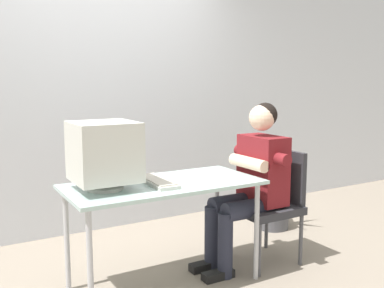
# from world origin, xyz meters

# --- Properties ---
(ground_plane) EXTENTS (12.00, 12.00, 0.00)m
(ground_plane) POSITION_xyz_m (0.00, 0.00, 0.00)
(ground_plane) COLOR gray
(wall_back) EXTENTS (8.00, 0.10, 3.00)m
(wall_back) POSITION_xyz_m (0.30, 1.40, 1.50)
(wall_back) COLOR silver
(wall_back) RESTS_ON ground_plane
(desk) EXTENTS (1.33, 0.63, 0.73)m
(desk) POSITION_xyz_m (0.00, 0.00, 0.66)
(desk) COLOR #B7B7BC
(desk) RESTS_ON ground_plane
(crt_monitor) EXTENTS (0.40, 0.40, 0.43)m
(crt_monitor) POSITION_xyz_m (-0.40, 0.02, 0.97)
(crt_monitor) COLOR silver
(crt_monitor) RESTS_ON desk
(keyboard) EXTENTS (0.16, 0.45, 0.03)m
(keyboard) POSITION_xyz_m (-0.05, -0.00, 0.75)
(keyboard) COLOR silver
(keyboard) RESTS_ON desk
(office_chair) EXTENTS (0.47, 0.47, 0.88)m
(office_chair) POSITION_xyz_m (0.92, -0.03, 0.49)
(office_chair) COLOR #4C4C51
(office_chair) RESTS_ON ground_plane
(person_seated) EXTENTS (0.70, 0.59, 1.26)m
(person_seated) POSITION_xyz_m (0.73, -0.03, 0.68)
(person_seated) COLOR maroon
(person_seated) RESTS_ON ground_plane
(potted_plant) EXTENTS (0.60, 0.56, 0.75)m
(potted_plant) POSITION_xyz_m (1.45, 0.54, 0.28)
(potted_plant) COLOR #4C4C51
(potted_plant) RESTS_ON ground_plane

